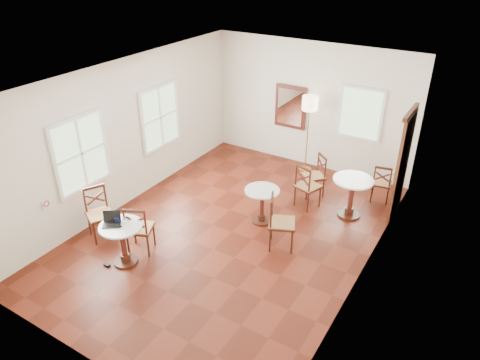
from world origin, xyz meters
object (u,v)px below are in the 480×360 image
Objects in this scene: cafe_table_near at (123,240)px; water_glass at (124,220)px; chair_back_b at (315,176)px; laptop at (112,221)px; chair_back_a at (382,183)px; chair_mid_b at (280,222)px; floor_lamp at (310,108)px; navy_mug at (117,220)px; power_adapter at (107,265)px; mouse at (120,226)px; chair_near_a at (139,228)px; cafe_table_back at (352,193)px; chair_mid_a at (307,186)px; cafe_table_mid at (262,202)px; chair_near_b at (100,214)px.

water_glass is at bearing 88.56° from cafe_table_near.
cafe_table_near is 0.83× the size of chair_back_b.
laptop is at bearing -75.23° from chair_back_b.
chair_mid_b is at bearing 56.60° from chair_back_a.
water_glass is at bearing -73.98° from chair_back_b.
chair_back_a is 5.55m from laptop.
floor_lamp is 5.16m from laptop.
chair_mid_b is at bearing 39.24° from navy_mug.
chair_back_b is 4.65m from power_adapter.
chair_near_a is at bearing 88.79° from mouse.
chair_mid_b reaches higher than chair_near_a.
chair_mid_a reaches higher than cafe_table_back.
mouse is (0.02, -0.04, 0.31)m from cafe_table_near.
mouse is (-2.05, -1.86, 0.27)m from chair_mid_b.
laptop is 4.07× the size of mouse.
cafe_table_mid is 0.84× the size of chair_back_a.
cafe_table_mid is at bearing 59.34° from cafe_table_near.
mouse reaches higher than cafe_table_near.
cafe_table_mid is 0.72× the size of chair_near_b.
chair_back_b reaches higher than water_glass.
chair_near_b is 0.91m from laptop.
power_adapter is (-0.04, -0.22, -0.80)m from laptop.
chair_mid_b reaches higher than laptop.
floor_lamp is at bearing 94.18° from cafe_table_mid.
chair_near_a reaches higher than power_adapter.
cafe_table_back is at bearing 58.64° from chair_back_a.
cafe_table_mid is 0.74× the size of chair_mid_a.
cafe_table_near is 0.40m from chair_near_a.
floor_lamp is (-1.60, 1.41, 1.05)m from cafe_table_back.
cafe_table_mid is 5.98× the size of navy_mug.
chair_back_b is (1.84, 3.50, -0.02)m from chair_near_a.
chair_near_a is 3.95m from chair_back_b.
chair_near_a is 0.51m from navy_mug.
floor_lamp reaches higher than cafe_table_back.
water_glass is at bearing 59.14° from power_adapter.
water_glass is 0.97× the size of power_adapter.
power_adapter is at bearing 47.11° from chair_near_a.
cafe_table_mid is 2.78m from mouse.
chair_mid_a is (1.92, 3.34, 0.01)m from cafe_table_near.
power_adapter is at bearing 108.25° from chair_mid_b.
chair_back_a is at bearing 53.63° from water_glass.
navy_mug is (-1.51, -2.32, 0.37)m from cafe_table_mid.
chair_back_a is 5.75m from power_adapter.
cafe_table_back is 0.91× the size of chair_back_b.
mouse is at bearing 108.14° from chair_mid_b.
cafe_table_back is 4.82m from power_adapter.
navy_mug is 0.13m from water_glass.
floor_lamp is at bearing -8.31° from chair_mid_b.
power_adapter is (0.73, -0.61, -0.48)m from chair_near_b.
mouse is 0.76× the size of navy_mug.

